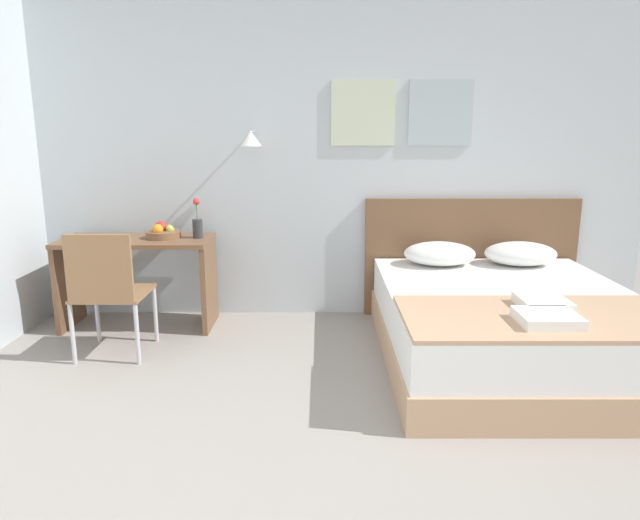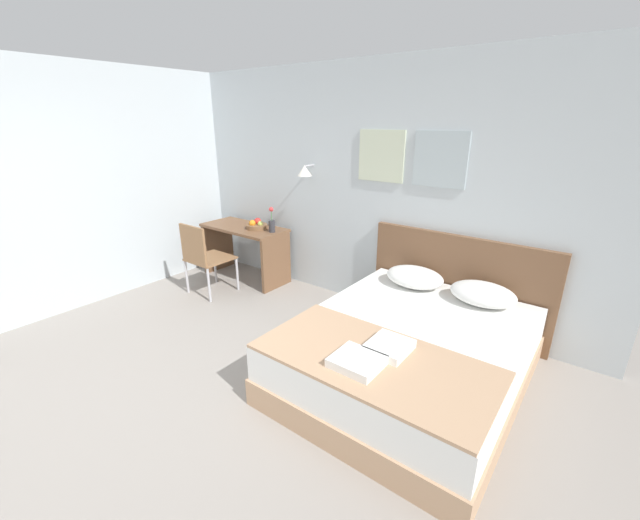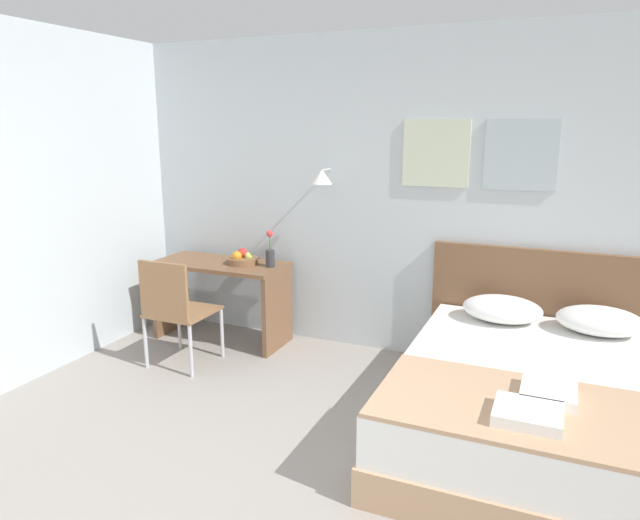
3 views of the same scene
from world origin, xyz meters
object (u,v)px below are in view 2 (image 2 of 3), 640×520
at_px(pillow_left, 415,277).
at_px(folded_towel_mid_bed, 357,361).
at_px(pillow_right, 483,294).
at_px(desk_chair, 202,254).
at_px(desk, 245,242).
at_px(throw_blanket, 373,359).
at_px(headboard, 456,284).
at_px(folded_towel_near_foot, 389,347).
at_px(fruit_bowl, 257,225).
at_px(bed, 408,354).
at_px(flower_vase, 272,224).

relative_size(pillow_left, folded_towel_mid_bed, 1.79).
relative_size(pillow_left, pillow_right, 1.00).
relative_size(folded_towel_mid_bed, desk_chair, 0.35).
distance_m(pillow_right, desk, 3.07).
relative_size(throw_blanket, folded_towel_mid_bed, 5.11).
relative_size(headboard, throw_blanket, 1.10).
xyz_separation_m(folded_towel_near_foot, desk, (-2.79, 1.19, -0.05)).
bearing_deg(desk_chair, pillow_left, 16.38).
relative_size(pillow_left, desk, 0.48).
height_order(headboard, desk_chair, headboard).
height_order(headboard, pillow_right, headboard).
bearing_deg(pillow_left, fruit_bowl, 179.68).
relative_size(pillow_left, folded_towel_near_foot, 1.86).
distance_m(bed, pillow_left, 0.90).
bearing_deg(bed, folded_towel_mid_bed, -93.23).
relative_size(desk, flower_vase, 3.70).
bearing_deg(pillow_right, pillow_left, 180.00).
xyz_separation_m(pillow_left, fruit_bowl, (-2.21, 0.01, 0.17)).
bearing_deg(throw_blanket, pillow_right, 76.59).
distance_m(headboard, desk_chair, 2.92).
bearing_deg(pillow_left, flower_vase, 179.81).
distance_m(pillow_left, throw_blanket, 1.40).
bearing_deg(folded_towel_near_foot, bed, 95.22).
relative_size(bed, folded_towel_near_foot, 6.70).
xyz_separation_m(headboard, pillow_right, (0.32, -0.29, 0.09)).
bearing_deg(desk_chair, desk, 90.51).
bearing_deg(pillow_left, bed, -67.04).
distance_m(throw_blanket, fruit_bowl, 2.90).
xyz_separation_m(throw_blanket, flower_vase, (-2.26, 1.37, 0.32)).
xyz_separation_m(pillow_left, pillow_right, (0.65, 0.00, 0.00)).
height_order(throw_blanket, fruit_bowl, fruit_bowl).
distance_m(headboard, fruit_bowl, 2.57).
xyz_separation_m(pillow_right, desk_chair, (-3.06, -0.71, -0.07)).
bearing_deg(throw_blanket, fruit_bowl, 151.58).
height_order(bed, flower_vase, flower_vase).
bearing_deg(pillow_left, headboard, 41.61).
bearing_deg(flower_vase, headboard, 7.12).
distance_m(bed, desk_chair, 2.75).
bearing_deg(fruit_bowl, headboard, 6.21).
bearing_deg(desk_chair, throw_blanket, -13.37).
distance_m(bed, headboard, 1.08).
relative_size(bed, flower_vase, 6.44).
bearing_deg(folded_towel_mid_bed, flower_vase, 145.71).
bearing_deg(bed, pillow_right, 67.04).
distance_m(bed, folded_towel_mid_bed, 0.80).
distance_m(pillow_left, fruit_bowl, 2.22).
height_order(fruit_bowl, flower_vase, flower_vase).
bearing_deg(desk, folded_towel_mid_bed, -28.69).
relative_size(folded_towel_mid_bed, flower_vase, 1.00).
height_order(bed, fruit_bowl, fruit_bowl).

